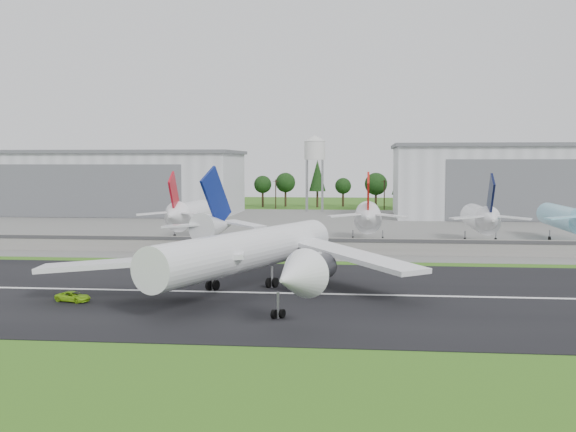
# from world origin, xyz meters

# --- Properties ---
(ground) EXTENTS (600.00, 600.00, 0.00)m
(ground) POSITION_xyz_m (0.00, 0.00, 0.00)
(ground) COLOR #276317
(ground) RESTS_ON ground
(runway) EXTENTS (320.00, 60.00, 0.10)m
(runway) POSITION_xyz_m (0.00, 10.00, 0.05)
(runway) COLOR black
(runway) RESTS_ON ground
(runway_centerline) EXTENTS (220.00, 1.00, 0.02)m
(runway_centerline) POSITION_xyz_m (0.00, 10.00, 0.11)
(runway_centerline) COLOR white
(runway_centerline) RESTS_ON runway
(apron) EXTENTS (320.00, 150.00, 0.10)m
(apron) POSITION_xyz_m (0.00, 120.00, 0.05)
(apron) COLOR slate
(apron) RESTS_ON ground
(blast_fence) EXTENTS (240.00, 0.61, 3.50)m
(blast_fence) POSITION_xyz_m (0.00, 54.99, 1.81)
(blast_fence) COLOR gray
(blast_fence) RESTS_ON ground
(hangar_west) EXTENTS (97.00, 44.00, 23.20)m
(hangar_west) POSITION_xyz_m (-80.00, 164.92, 11.63)
(hangar_west) COLOR silver
(hangar_west) RESTS_ON ground
(hangar_east) EXTENTS (102.00, 47.00, 25.20)m
(hangar_east) POSITION_xyz_m (75.00, 164.92, 12.63)
(hangar_east) COLOR silver
(hangar_east) RESTS_ON ground
(water_tower) EXTENTS (8.40, 8.40, 29.40)m
(water_tower) POSITION_xyz_m (-5.00, 185.00, 24.55)
(water_tower) COLOR #99999E
(water_tower) RESTS_ON ground
(utility_poles) EXTENTS (230.00, 3.00, 12.00)m
(utility_poles) POSITION_xyz_m (0.00, 200.00, 0.00)
(utility_poles) COLOR black
(utility_poles) RESTS_ON ground
(treeline) EXTENTS (320.00, 16.00, 22.00)m
(treeline) POSITION_xyz_m (0.00, 215.00, 0.00)
(treeline) COLOR black
(treeline) RESTS_ON ground
(main_airliner) EXTENTS (53.29, 57.23, 18.17)m
(main_airliner) POSITION_xyz_m (-2.15, 9.59, 4.89)
(main_airliner) COLOR white
(main_airliner) RESTS_ON runway
(ground_vehicle) EXTENTS (5.32, 3.52, 1.36)m
(ground_vehicle) POSITION_xyz_m (-24.50, 0.68, 0.78)
(ground_vehicle) COLOR #8ACB17
(ground_vehicle) RESTS_ON runway
(parked_jet_red_a) EXTENTS (7.36, 31.29, 16.92)m
(parked_jet_red_a) POSITION_xyz_m (-27.87, 76.59, 6.40)
(parked_jet_red_a) COLOR white
(parked_jet_red_a) RESTS_ON ground
(parked_jet_red_b) EXTENTS (7.36, 31.29, 16.86)m
(parked_jet_red_b) POSITION_xyz_m (15.17, 76.58, 6.34)
(parked_jet_red_b) COLOR silver
(parked_jet_red_b) RESTS_ON ground
(parked_jet_navy) EXTENTS (7.36, 31.29, 16.63)m
(parked_jet_navy) POSITION_xyz_m (41.09, 76.55, 6.12)
(parked_jet_navy) COLOR silver
(parked_jet_navy) RESTS_ON ground
(parked_jet_skyblue) EXTENTS (7.36, 37.29, 16.58)m
(parked_jet_skyblue) POSITION_xyz_m (61.34, 81.55, 6.03)
(parked_jet_skyblue) COLOR #88D0EB
(parked_jet_skyblue) RESTS_ON ground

